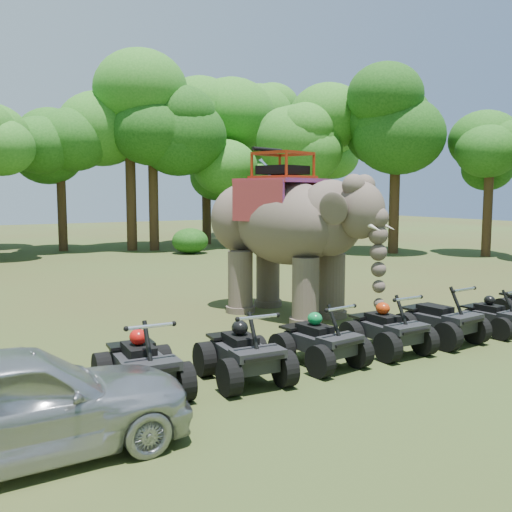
{
  "coord_description": "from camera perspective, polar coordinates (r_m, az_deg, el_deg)",
  "views": [
    {
      "loc": [
        -7.17,
        -11.06,
        3.49
      ],
      "look_at": [
        0.0,
        1.2,
        1.9
      ],
      "focal_mm": 40.0,
      "sensor_mm": 36.0,
      "label": 1
    }
  ],
  "objects": [
    {
      "name": "tree_26",
      "position": [
        45.63,
        -3.13,
        8.75
      ],
      "size": [
        7.52,
        7.52,
        10.75
      ],
      "primitive_type": null,
      "color": "#195114",
      "rests_on": "ground"
    },
    {
      "name": "atv_2",
      "position": [
        11.67,
        6.41,
        -7.7
      ],
      "size": [
        1.48,
        1.91,
        1.32
      ],
      "primitive_type": null,
      "rotation": [
        0.0,
        0.0,
        0.11
      ],
      "color": "black",
      "rests_on": "ground"
    },
    {
      "name": "tree_0",
      "position": [
        35.84,
        -18.9,
        6.53
      ],
      "size": [
        5.31,
        5.31,
        7.58
      ],
      "primitive_type": null,
      "color": "#195114",
      "rests_on": "ground"
    },
    {
      "name": "tree_3",
      "position": [
        33.57,
        5.63,
        7.52
      ],
      "size": [
        5.84,
        5.84,
        8.34
      ],
      "primitive_type": null,
      "color": "#195114",
      "rests_on": "ground"
    },
    {
      "name": "elephant",
      "position": [
        16.14,
        2.98,
        2.38
      ],
      "size": [
        4.09,
        6.12,
        4.73
      ],
      "primitive_type": null,
      "rotation": [
        0.0,
        0.0,
        0.31
      ],
      "color": "#4F4339",
      "rests_on": "ground"
    },
    {
      "name": "tree_4",
      "position": [
        33.62,
        13.74,
        8.31
      ],
      "size": [
        6.61,
        6.61,
        9.44
      ],
      "primitive_type": null,
      "color": "#195114",
      "rests_on": "ground"
    },
    {
      "name": "atv_0",
      "position": [
        10.16,
        -11.41,
        -9.74
      ],
      "size": [
        1.47,
        1.95,
        1.38
      ],
      "primitive_type": null,
      "rotation": [
        0.0,
        0.0,
        -0.06
      ],
      "color": "black",
      "rests_on": "ground"
    },
    {
      "name": "tree_2",
      "position": [
        37.59,
        -2.22,
        6.32
      ],
      "size": [
        4.82,
        4.82,
        6.89
      ],
      "primitive_type": null,
      "color": "#195114",
      "rests_on": "ground"
    },
    {
      "name": "atv_4",
      "position": [
        14.06,
        17.98,
        -5.45
      ],
      "size": [
        1.51,
        1.96,
        1.37
      ],
      "primitive_type": null,
      "rotation": [
        0.0,
        0.0,
        0.09
      ],
      "color": "black",
      "rests_on": "ground"
    },
    {
      "name": "tree_30",
      "position": [
        45.07,
        5.97,
        7.76
      ],
      "size": [
        6.43,
        6.43,
        9.19
      ],
      "primitive_type": null,
      "color": "#195114",
      "rests_on": "ground"
    },
    {
      "name": "tree_34",
      "position": [
        44.54,
        -0.47,
        8.95
      ],
      "size": [
        7.66,
        7.66,
        10.95
      ],
      "primitive_type": null,
      "color": "#195114",
      "rests_on": "ground"
    },
    {
      "name": "ground",
      "position": [
        13.64,
        2.57,
        -8.45
      ],
      "size": [
        110.0,
        110.0,
        0.0
      ],
      "primitive_type": "plane",
      "color": "#47381E",
      "rests_on": "ground"
    },
    {
      "name": "atv_5",
      "position": [
        15.36,
        22.71,
        -5.06
      ],
      "size": [
        1.26,
        1.64,
        1.15
      ],
      "primitive_type": null,
      "rotation": [
        0.0,
        0.0,
        0.09
      ],
      "color": "black",
      "rests_on": "ground"
    },
    {
      "name": "tree_1",
      "position": [
        34.89,
        -10.26,
        8.12
      ],
      "size": [
        6.44,
        6.44,
        9.2
      ],
      "primitive_type": null,
      "color": "#195114",
      "rests_on": "ground"
    },
    {
      "name": "atv_1",
      "position": [
        10.66,
        -1.25,
        -8.87
      ],
      "size": [
        1.48,
        1.95,
        1.37
      ],
      "primitive_type": null,
      "rotation": [
        0.0,
        0.0,
        -0.07
      ],
      "color": "black",
      "rests_on": "ground"
    },
    {
      "name": "tree_27",
      "position": [
        38.73,
        -5.01,
        8.55
      ],
      "size": [
        6.95,
        6.95,
        9.92
      ],
      "primitive_type": null,
      "color": "#195114",
      "rests_on": "ground"
    },
    {
      "name": "parked_car",
      "position": [
        8.21,
        -22.79,
        -13.45
      ],
      "size": [
        4.57,
        1.91,
        1.55
      ],
      "primitive_type": "imported",
      "rotation": [
        0.0,
        0.0,
        1.59
      ],
      "color": "#B2B4B9",
      "rests_on": "ground"
    },
    {
      "name": "tree_5",
      "position": [
        33.43,
        22.21,
        5.7
      ],
      "size": [
        4.71,
        4.71,
        6.73
      ],
      "primitive_type": null,
      "color": "#195114",
      "rests_on": "ground"
    },
    {
      "name": "atv_3",
      "position": [
        12.85,
        13.03,
        -6.47
      ],
      "size": [
        1.31,
        1.8,
        1.33
      ],
      "primitive_type": null,
      "rotation": [
        0.0,
        0.0,
        0.0
      ],
      "color": "black",
      "rests_on": "ground"
    },
    {
      "name": "tree_29",
      "position": [
        35.1,
        -12.46,
        8.82
      ],
      "size": [
        7.09,
        7.09,
        10.13
      ],
      "primitive_type": null,
      "color": "#195114",
      "rests_on": "ground"
    }
  ]
}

